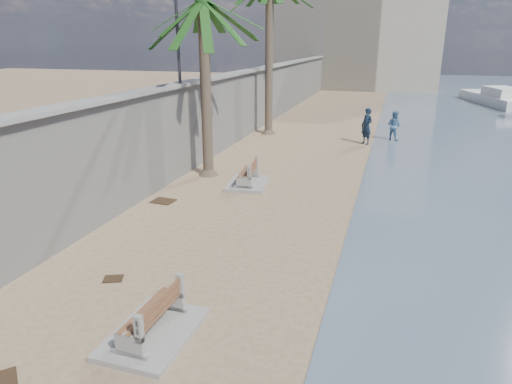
{
  "coord_description": "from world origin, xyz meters",
  "views": [
    {
      "loc": [
        2.98,
        -4.47,
        5.2
      ],
      "look_at": [
        -0.5,
        7.0,
        1.2
      ],
      "focal_mm": 32.0,
      "sensor_mm": 36.0,
      "label": 1
    }
  ],
  "objects_px": {
    "bench_far": "(248,175)",
    "bench_near": "(152,318)",
    "palm_mid": "(203,3)",
    "yacht_far": "(495,100)",
    "person_a": "(367,124)",
    "person_b": "(394,124)"
  },
  "relations": [
    {
      "from": "bench_far",
      "to": "bench_near",
      "type": "bearing_deg",
      "value": -82.74
    },
    {
      "from": "bench_near",
      "to": "bench_far",
      "type": "xyz_separation_m",
      "value": [
        -1.19,
        9.34,
        0.0
      ]
    },
    {
      "from": "palm_mid",
      "to": "yacht_far",
      "type": "height_order",
      "value": "palm_mid"
    },
    {
      "from": "palm_mid",
      "to": "person_a",
      "type": "distance_m",
      "value": 11.04
    },
    {
      "from": "palm_mid",
      "to": "yacht_far",
      "type": "bearing_deg",
      "value": 60.92
    },
    {
      "from": "palm_mid",
      "to": "bench_near",
      "type": "bearing_deg",
      "value": -72.95
    },
    {
      "from": "bench_near",
      "to": "yacht_far",
      "type": "distance_m",
      "value": 39.34
    },
    {
      "from": "bench_far",
      "to": "person_a",
      "type": "distance_m",
      "value": 9.41
    },
    {
      "from": "person_b",
      "to": "yacht_far",
      "type": "distance_m",
      "value": 19.8
    },
    {
      "from": "person_b",
      "to": "yacht_far",
      "type": "xyz_separation_m",
      "value": [
        8.14,
        18.04,
        -0.54
      ]
    },
    {
      "from": "palm_mid",
      "to": "yacht_far",
      "type": "relative_size",
      "value": 0.79
    },
    {
      "from": "bench_near",
      "to": "yacht_far",
      "type": "bearing_deg",
      "value": 72.16
    },
    {
      "from": "yacht_far",
      "to": "bench_near",
      "type": "bearing_deg",
      "value": 147.24
    },
    {
      "from": "palm_mid",
      "to": "person_a",
      "type": "relative_size",
      "value": 3.43
    },
    {
      "from": "bench_far",
      "to": "yacht_far",
      "type": "distance_m",
      "value": 31.07
    },
    {
      "from": "bench_near",
      "to": "palm_mid",
      "type": "xyz_separation_m",
      "value": [
        -3.12,
        10.16,
        6.1
      ]
    },
    {
      "from": "bench_far",
      "to": "palm_mid",
      "type": "bearing_deg",
      "value": 156.99
    },
    {
      "from": "bench_near",
      "to": "yacht_far",
      "type": "height_order",
      "value": "yacht_far"
    },
    {
      "from": "bench_near",
      "to": "person_b",
      "type": "distance_m",
      "value": 19.8
    },
    {
      "from": "bench_far",
      "to": "person_b",
      "type": "bearing_deg",
      "value": 63.11
    },
    {
      "from": "bench_far",
      "to": "yacht_far",
      "type": "relative_size",
      "value": 0.23
    },
    {
      "from": "person_a",
      "to": "person_b",
      "type": "bearing_deg",
      "value": 89.93
    }
  ]
}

